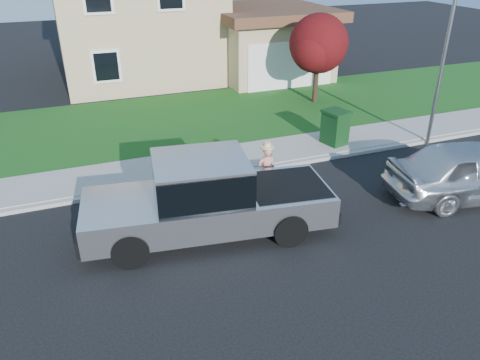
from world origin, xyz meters
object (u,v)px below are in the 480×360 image
at_px(pickup_truck, 207,199).
at_px(ornamental_tree, 319,46).
at_px(woman, 266,170).
at_px(sedan, 474,170).
at_px(street_lamp, 444,60).
at_px(trash_bin, 335,127).

bearing_deg(pickup_truck, ornamental_tree, 54.99).
bearing_deg(woman, pickup_truck, 35.50).
distance_m(pickup_truck, woman, 2.63).
relative_size(pickup_truck, sedan, 1.31).
bearing_deg(woman, street_lamp, -165.97).
bearing_deg(street_lamp, trash_bin, -177.92).
height_order(pickup_truck, trash_bin, pickup_truck).
height_order(sedan, street_lamp, street_lamp).
bearing_deg(sedan, woman, 77.02).
relative_size(trash_bin, street_lamp, 0.22).
bearing_deg(woman, ornamental_tree, -124.43).
bearing_deg(trash_bin, sedan, -83.49).
xyz_separation_m(trash_bin, street_lamp, (3.36, -1.08, 2.36)).
distance_m(woman, sedan, 5.98).
distance_m(pickup_truck, sedan, 7.81).
relative_size(ornamental_tree, trash_bin, 3.18).
bearing_deg(sedan, trash_bin, 30.70).
relative_size(sedan, ornamental_tree, 1.27).
height_order(pickup_truck, ornamental_tree, ornamental_tree).
bearing_deg(pickup_truck, trash_bin, 39.75).
bearing_deg(ornamental_tree, woman, -128.28).
distance_m(woman, trash_bin, 4.41).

